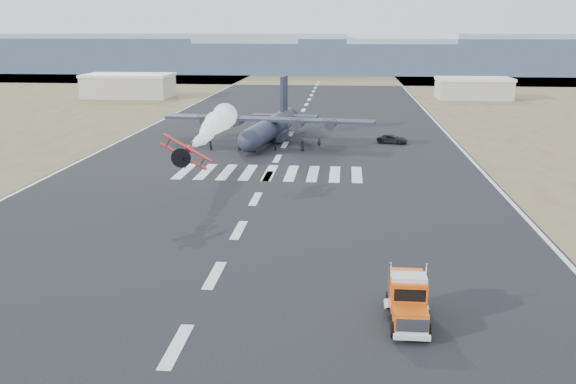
# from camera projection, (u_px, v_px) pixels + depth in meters

# --- Properties ---
(ground) EXTENTS (500.00, 500.00, 0.00)m
(ground) POSITION_uv_depth(u_px,v_px,m) (176.00, 346.00, 40.37)
(ground) COLOR black
(ground) RESTS_ON ground
(scrub_far) EXTENTS (500.00, 80.00, 0.00)m
(scrub_far) POSITION_uv_depth(u_px,v_px,m) (321.00, 77.00, 262.25)
(scrub_far) COLOR brown
(scrub_far) RESTS_ON ground
(runway_markings) EXTENTS (60.00, 260.00, 0.01)m
(runway_markings) POSITION_uv_depth(u_px,v_px,m) (277.00, 159.00, 98.25)
(runway_markings) COLOR silver
(runway_markings) RESTS_ON ground
(ridge_seg_b) EXTENTS (150.00, 50.00, 15.00)m
(ridge_seg_b) POSITION_uv_depth(u_px,v_px,m) (47.00, 54.00, 300.65)
(ridge_seg_b) COLOR #8293A6
(ridge_seg_b) RESTS_ON ground
(ridge_seg_c) EXTENTS (150.00, 50.00, 17.00)m
(ridge_seg_c) POSITION_uv_depth(u_px,v_px,m) (183.00, 52.00, 294.74)
(ridge_seg_c) COLOR #8293A6
(ridge_seg_c) RESTS_ON ground
(ridge_seg_d) EXTENTS (150.00, 50.00, 13.00)m
(ridge_seg_d) POSITION_uv_depth(u_px,v_px,m) (324.00, 57.00, 289.58)
(ridge_seg_d) COLOR #8293A6
(ridge_seg_d) RESTS_ON ground
(ridge_seg_e) EXTENTS (150.00, 50.00, 15.00)m
(ridge_seg_e) POSITION_uv_depth(u_px,v_px,m) (471.00, 56.00, 283.67)
(ridge_seg_e) COLOR #8293A6
(ridge_seg_e) RESTS_ON ground
(hangar_left) EXTENTS (24.50, 14.50, 6.70)m
(hangar_left) POSITION_uv_depth(u_px,v_px,m) (129.00, 85.00, 183.94)
(hangar_left) COLOR #A29B90
(hangar_left) RESTS_ON ground
(hangar_right) EXTENTS (20.50, 12.50, 5.90)m
(hangar_right) POSITION_uv_depth(u_px,v_px,m) (474.00, 88.00, 180.32)
(hangar_right) COLOR #A29B90
(hangar_right) RESTS_ON ground
(semi_truck) EXTENTS (2.55, 7.53, 3.39)m
(semi_truck) POSITION_uv_depth(u_px,v_px,m) (408.00, 299.00, 43.42)
(semi_truck) COLOR black
(semi_truck) RESTS_ON ground
(aerobatic_biplane) EXTENTS (5.28, 5.38, 4.22)m
(aerobatic_biplane) POSITION_uv_depth(u_px,v_px,m) (185.00, 153.00, 70.53)
(aerobatic_biplane) COLOR #B60C1A
(smoke_trail) EXTENTS (3.78, 27.82, 3.78)m
(smoke_trail) POSITION_uv_depth(u_px,v_px,m) (218.00, 122.00, 92.70)
(smoke_trail) COLOR white
(transport_aircraft) EXTENTS (36.94, 30.31, 10.66)m
(transport_aircraft) POSITION_uv_depth(u_px,v_px,m) (271.00, 126.00, 112.77)
(transport_aircraft) COLOR #202430
(transport_aircraft) RESTS_ON ground
(support_vehicle) EXTENTS (5.74, 3.84, 1.46)m
(support_vehicle) POSITION_uv_depth(u_px,v_px,m) (392.00, 139.00, 111.16)
(support_vehicle) COLOR black
(support_vehicle) RESTS_ON ground
(crew_a) EXTENTS (0.67, 0.59, 1.60)m
(crew_a) POSITION_uv_depth(u_px,v_px,m) (239.00, 147.00, 103.27)
(crew_a) COLOR black
(crew_a) RESTS_ON ground
(crew_b) EXTENTS (0.54, 0.82, 1.61)m
(crew_b) POSITION_uv_depth(u_px,v_px,m) (275.00, 146.00, 104.41)
(crew_b) COLOR black
(crew_b) RESTS_ON ground
(crew_c) EXTENTS (1.28, 1.14, 1.84)m
(crew_c) POSITION_uv_depth(u_px,v_px,m) (265.00, 141.00, 108.31)
(crew_c) COLOR black
(crew_c) RESTS_ON ground
(crew_d) EXTENTS (1.18, 0.78, 1.85)m
(crew_d) POSITION_uv_depth(u_px,v_px,m) (273.00, 139.00, 110.07)
(crew_d) COLOR black
(crew_d) RESTS_ON ground
(crew_e) EXTENTS (0.94, 0.83, 1.65)m
(crew_e) POSITION_uv_depth(u_px,v_px,m) (302.00, 146.00, 104.27)
(crew_e) COLOR black
(crew_e) RESTS_ON ground
(crew_f) EXTENTS (0.52, 1.49, 1.60)m
(crew_f) POSITION_uv_depth(u_px,v_px,m) (256.00, 140.00, 110.27)
(crew_f) COLOR black
(crew_f) RESTS_ON ground
(crew_g) EXTENTS (0.66, 0.59, 1.56)m
(crew_g) POSITION_uv_depth(u_px,v_px,m) (319.00, 143.00, 107.42)
(crew_g) COLOR black
(crew_g) RESTS_ON ground
(crew_h) EXTENTS (0.74, 0.89, 1.58)m
(crew_h) POSITION_uv_depth(u_px,v_px,m) (210.00, 145.00, 104.88)
(crew_h) COLOR black
(crew_h) RESTS_ON ground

